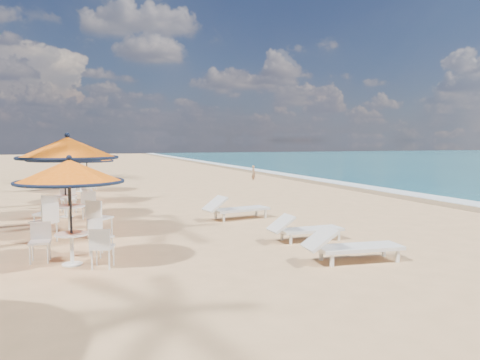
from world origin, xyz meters
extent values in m
plane|color=tan|center=(0.00, 0.00, 0.00)|extent=(160.00, 160.00, 0.00)
cube|color=white|center=(9.30, 10.00, 0.00)|extent=(1.20, 140.00, 0.04)
cube|color=olive|center=(8.40, 10.00, 0.00)|extent=(1.40, 140.00, 0.02)
cylinder|color=black|center=(-5.25, 0.45, 1.04)|extent=(0.05, 0.05, 2.07)
cone|color=orange|center=(-5.25, 0.45, 1.85)|extent=(2.07, 2.07, 0.45)
torus|color=black|center=(-5.25, 0.45, 1.64)|extent=(2.07, 2.07, 0.06)
sphere|color=black|center=(-5.25, 0.45, 2.11)|extent=(0.11, 0.11, 0.11)
cylinder|color=white|center=(-5.25, 0.45, 0.61)|extent=(0.63, 0.63, 0.04)
cylinder|color=white|center=(-5.25, 0.45, 0.32)|extent=(0.07, 0.07, 0.63)
cylinder|color=black|center=(-5.27, 3.57, 1.26)|extent=(0.05, 0.05, 2.53)
cone|color=orange|center=(-5.27, 3.57, 2.25)|extent=(2.53, 2.53, 0.55)
torus|color=black|center=(-5.27, 3.57, 2.00)|extent=(2.53, 2.53, 0.08)
sphere|color=black|center=(-5.27, 3.57, 2.57)|extent=(0.13, 0.13, 0.13)
cylinder|color=white|center=(-5.27, 3.57, 0.75)|extent=(0.77, 0.77, 0.04)
cylinder|color=white|center=(-5.27, 3.57, 0.38)|extent=(0.09, 0.09, 0.77)
cylinder|color=black|center=(-5.37, 6.60, 1.15)|extent=(0.05, 0.05, 2.31)
cone|color=orange|center=(-5.37, 6.60, 2.06)|extent=(2.31, 2.31, 0.50)
torus|color=black|center=(-5.37, 6.60, 1.83)|extent=(2.31, 2.31, 0.07)
sphere|color=black|center=(-5.37, 6.60, 2.35)|extent=(0.12, 0.12, 0.12)
cylinder|color=white|center=(-5.37, 6.60, 0.68)|extent=(0.70, 0.70, 0.04)
cylinder|color=white|center=(-5.37, 6.60, 0.35)|extent=(0.08, 0.08, 0.70)
cylinder|color=black|center=(-4.58, 10.11, 1.03)|extent=(0.04, 0.04, 2.07)
cone|color=orange|center=(-4.58, 10.11, 1.84)|extent=(2.07, 2.07, 0.45)
torus|color=black|center=(-4.58, 10.11, 1.64)|extent=(2.07, 2.07, 0.06)
sphere|color=black|center=(-4.58, 10.11, 2.10)|extent=(0.11, 0.11, 0.11)
cylinder|color=white|center=(-4.58, 10.11, 0.61)|extent=(0.63, 0.63, 0.04)
cylinder|color=white|center=(-4.58, 10.11, 0.31)|extent=(0.07, 0.07, 0.63)
cylinder|color=black|center=(-4.73, 14.40, 1.12)|extent=(0.05, 0.05, 2.23)
cone|color=orange|center=(-4.73, 14.40, 1.99)|extent=(2.23, 2.23, 0.49)
torus|color=black|center=(-4.73, 14.40, 1.77)|extent=(2.23, 2.23, 0.07)
sphere|color=black|center=(-4.73, 14.40, 2.27)|extent=(0.12, 0.12, 0.12)
cylinder|color=white|center=(-4.73, 14.40, 0.66)|extent=(0.68, 0.68, 0.04)
cylinder|color=white|center=(-4.73, 14.40, 0.34)|extent=(0.08, 0.08, 0.68)
cube|color=white|center=(0.20, -1.28, 0.29)|extent=(1.79, 0.82, 0.07)
cube|color=white|center=(-0.67, -1.19, 0.51)|extent=(0.64, 0.69, 0.43)
cube|color=white|center=(0.20, -1.28, 0.12)|extent=(0.06, 0.06, 0.24)
cube|color=white|center=(0.25, 0.83, 0.26)|extent=(1.60, 0.60, 0.07)
cube|color=white|center=(-0.55, 0.82, 0.47)|extent=(0.54, 0.59, 0.40)
cube|color=white|center=(0.25, 0.83, 0.11)|extent=(0.06, 0.06, 0.23)
cube|color=white|center=(-0.25, 4.40, 0.30)|extent=(1.89, 0.96, 0.07)
cube|color=white|center=(-1.14, 4.24, 0.53)|extent=(0.70, 0.75, 0.45)
cube|color=white|center=(-0.25, 4.40, 0.13)|extent=(0.06, 0.06, 0.25)
imported|color=#92694A|center=(5.37, 17.26, 0.49)|extent=(0.24, 0.36, 0.97)
camera|label=1|loc=(-5.28, -9.15, 2.44)|focal=35.00mm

